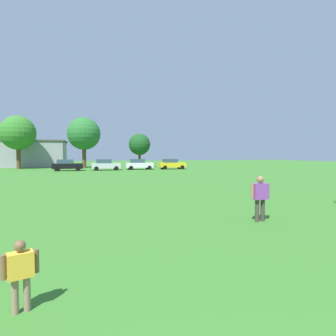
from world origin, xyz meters
TOP-DOWN VIEW (x-y plane):
  - ground_plane at (0.00, 30.00)m, footprint 160.00×160.00m
  - child_kite_flyer at (-2.25, 4.95)m, footprint 0.51×0.32m
  - adult_bystander at (4.68, 9.11)m, footprint 0.78×0.35m
  - parked_car_black_0 at (-4.48, 44.24)m, footprint 4.30×2.02m
  - parked_car_silver_1 at (1.04, 44.16)m, footprint 4.30×2.02m
  - parked_car_white_2 at (6.29, 44.89)m, footprint 4.30×2.02m
  - parked_car_yellow_3 at (11.72, 44.74)m, footprint 4.30×2.02m
  - tree_far_left at (-12.76, 52.35)m, footprint 5.69×5.69m
  - tree_center at (-2.24, 53.13)m, footprint 5.80×5.80m
  - tree_far_right at (7.86, 53.37)m, footprint 4.08×4.08m
  - house_left at (-12.09, 60.36)m, footprint 10.52×7.08m
  - house_right at (-12.26, 60.36)m, footprint 12.87×9.33m

SIDE VIEW (x-z plane):
  - ground_plane at x=0.00m, z-range 0.00..0.00m
  - child_kite_flyer at x=-2.25m, z-range 0.10..1.22m
  - parked_car_black_0 at x=-4.48m, z-range 0.02..1.70m
  - parked_car_silver_1 at x=1.04m, z-range 0.02..1.70m
  - parked_car_white_2 at x=6.29m, z-range 0.02..1.70m
  - parked_car_yellow_3 at x=11.72m, z-range 0.02..1.70m
  - adult_bystander at x=4.68m, z-range 0.15..1.81m
  - house_left at x=-12.09m, z-range 0.01..4.78m
  - house_right at x=-12.26m, z-range 0.01..5.11m
  - tree_far_right at x=7.86m, z-range 1.11..7.47m
  - tree_far_left at x=-12.76m, z-range 1.55..10.42m
  - tree_center at x=-2.24m, z-range 1.58..10.63m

